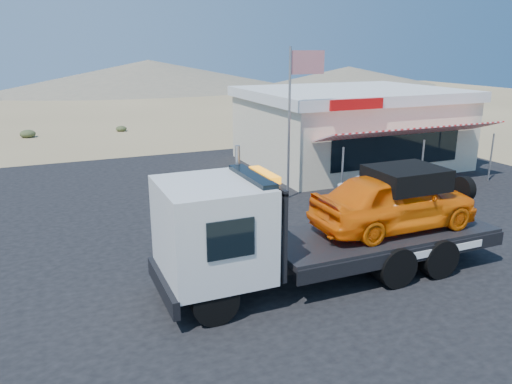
# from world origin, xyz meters

# --- Properties ---
(ground) EXTENTS (120.00, 120.00, 0.00)m
(ground) POSITION_xyz_m (0.00, 0.00, 0.00)
(ground) COLOR olive
(ground) RESTS_ON ground
(asphalt_lot) EXTENTS (32.00, 24.00, 0.02)m
(asphalt_lot) POSITION_xyz_m (2.00, 3.00, 0.01)
(asphalt_lot) COLOR black
(asphalt_lot) RESTS_ON ground
(tow_truck) EXTENTS (9.32, 2.76, 3.12)m
(tow_truck) POSITION_xyz_m (2.33, -2.44, 1.68)
(tow_truck) COLOR black
(tow_truck) RESTS_ON asphalt_lot
(white_sedan) EXTENTS (4.29, 2.04, 1.36)m
(white_sedan) POSITION_xyz_m (7.76, 1.58, 0.70)
(white_sedan) COLOR white
(white_sedan) RESTS_ON asphalt_lot
(jerky_store) EXTENTS (10.40, 9.97, 3.90)m
(jerky_store) POSITION_xyz_m (10.50, 8.97, 1.99)
(jerky_store) COLOR beige
(jerky_store) RESTS_ON asphalt_lot
(flagpole) EXTENTS (1.55, 0.10, 6.00)m
(flagpole) POSITION_xyz_m (4.93, 4.50, 3.76)
(flagpole) COLOR #99999E
(flagpole) RESTS_ON asphalt_lot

